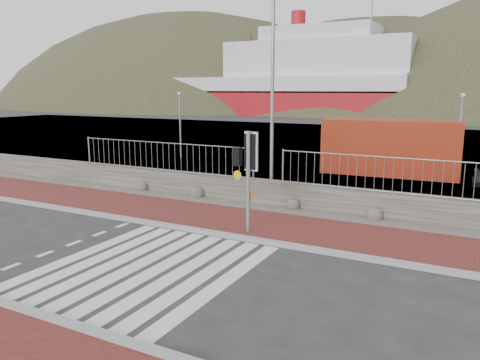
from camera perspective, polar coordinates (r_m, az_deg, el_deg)
The scene contains 15 objects.
ground at distance 11.85m, azimuth -11.26°, elevation -10.43°, with size 220.00×220.00×0.00m, color #28282B.
sidewalk_far at distance 15.40m, azimuth -0.71°, elevation -5.01°, with size 40.00×3.00×0.08m, color maroon.
kerb_near at distance 9.89m, azimuth -22.59°, elevation -15.26°, with size 40.00×0.25×0.12m, color gray.
kerb_far at distance 14.15m, azimuth -3.61°, elevation -6.45°, with size 40.00×0.25×0.12m, color gray.
zebra_crossing at distance 11.85m, azimuth -11.26°, elevation -10.40°, with size 4.62×5.60×0.01m.
gravel_strip at distance 17.12m, azimuth 2.47°, elevation -3.40°, with size 40.00×1.50×0.06m, color #59544C.
stone_wall at distance 17.73m, azimuth 3.58°, elevation -1.51°, with size 40.00×0.60×0.90m, color #423E36.
railing at distance 17.35m, azimuth 3.43°, elevation 2.81°, with size 18.07×0.07×1.22m.
quay at distance 37.34m, azimuth 16.61°, elevation 3.95°, with size 120.00×40.00×0.50m, color #4C4C4F.
water at distance 71.90m, azimuth 22.11°, elevation 6.79°, with size 220.00×50.00×0.05m, color #3F4C54.
ferry at distance 82.74m, azimuth 5.20°, elevation 11.70°, with size 50.00×16.00×20.00m.
hills_backdrop at distance 100.23m, azimuth 26.47°, elevation -6.02°, with size 254.00×90.00×100.00m.
traffic_signal_far at distance 13.73m, azimuth 0.87°, elevation 2.42°, with size 0.75×0.31×3.09m.
streetlight at distance 18.11m, azimuth 4.37°, elevation 11.22°, with size 1.65×0.22×7.76m.
shipping_container at distance 25.25m, azimuth 17.94°, elevation 3.87°, with size 6.65×2.77×2.77m, color maroon.
Camera 1 is at (7.02, -8.53, 4.29)m, focal length 35.00 mm.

